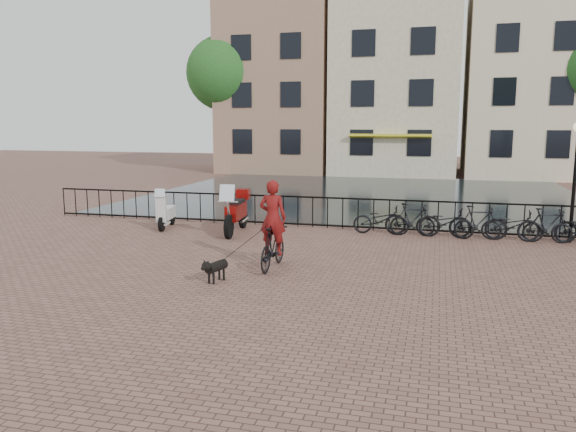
% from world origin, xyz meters
% --- Properties ---
extents(ground, '(100.00, 100.00, 0.00)m').
position_xyz_m(ground, '(0.00, 0.00, 0.00)').
color(ground, brown).
rests_on(ground, ground).
extents(canal_water, '(20.00, 20.00, 0.00)m').
position_xyz_m(canal_water, '(0.00, 17.30, 0.00)').
color(canal_water, black).
rests_on(canal_water, ground).
extents(railing, '(20.00, 0.05, 1.02)m').
position_xyz_m(railing, '(0.00, 8.00, 0.50)').
color(railing, black).
rests_on(railing, ground).
extents(canal_house_left, '(7.50, 9.00, 12.80)m').
position_xyz_m(canal_house_left, '(-7.50, 30.00, 6.40)').
color(canal_house_left, '#966C57').
rests_on(canal_house_left, ground).
extents(canal_house_mid, '(8.00, 9.50, 11.80)m').
position_xyz_m(canal_house_mid, '(0.50, 30.00, 5.90)').
color(canal_house_mid, '#BCAC8E').
rests_on(canal_house_mid, ground).
extents(canal_house_right, '(7.00, 9.00, 13.30)m').
position_xyz_m(canal_house_right, '(8.50, 30.00, 6.65)').
color(canal_house_right, beige).
rests_on(canal_house_right, ground).
extents(tree_far_left, '(5.04, 5.04, 9.27)m').
position_xyz_m(tree_far_left, '(-11.00, 27.00, 6.73)').
color(tree_far_left, black).
rests_on(tree_far_left, ground).
extents(lamp_post, '(0.30, 0.30, 3.45)m').
position_xyz_m(lamp_post, '(7.20, 7.60, 2.38)').
color(lamp_post, black).
rests_on(lamp_post, ground).
extents(cyclist, '(0.79, 1.81, 2.46)m').
position_xyz_m(cyclist, '(-0.25, 2.55, 0.93)').
color(cyclist, black).
rests_on(cyclist, ground).
extents(dog, '(0.46, 0.85, 0.54)m').
position_xyz_m(dog, '(-1.11, 1.15, 0.27)').
color(dog, black).
rests_on(dog, ground).
extents(motorcycle, '(0.79, 2.38, 1.67)m').
position_xyz_m(motorcycle, '(-2.60, 6.43, 0.83)').
color(motorcycle, maroon).
rests_on(motorcycle, ground).
extents(scooter, '(0.71, 1.57, 1.40)m').
position_xyz_m(scooter, '(-5.09, 6.64, 0.70)').
color(scooter, silver).
rests_on(scooter, ground).
extents(parked_bike_0, '(1.72, 0.62, 0.90)m').
position_xyz_m(parked_bike_0, '(1.80, 7.40, 0.45)').
color(parked_bike_0, black).
rests_on(parked_bike_0, ground).
extents(parked_bike_1, '(1.68, 0.51, 1.00)m').
position_xyz_m(parked_bike_1, '(2.75, 7.40, 0.50)').
color(parked_bike_1, black).
rests_on(parked_bike_1, ground).
extents(parked_bike_2, '(1.79, 0.87, 0.90)m').
position_xyz_m(parked_bike_2, '(3.70, 7.40, 0.45)').
color(parked_bike_2, black).
rests_on(parked_bike_2, ground).
extents(parked_bike_3, '(1.67, 0.49, 1.00)m').
position_xyz_m(parked_bike_3, '(4.65, 7.40, 0.50)').
color(parked_bike_3, black).
rests_on(parked_bike_3, ground).
extents(parked_bike_4, '(1.74, 0.67, 0.90)m').
position_xyz_m(parked_bike_4, '(5.60, 7.40, 0.45)').
color(parked_bike_4, black).
rests_on(parked_bike_4, ground).
extents(parked_bike_5, '(1.70, 0.65, 1.00)m').
position_xyz_m(parked_bike_5, '(6.55, 7.40, 0.50)').
color(parked_bike_5, black).
rests_on(parked_bike_5, ground).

